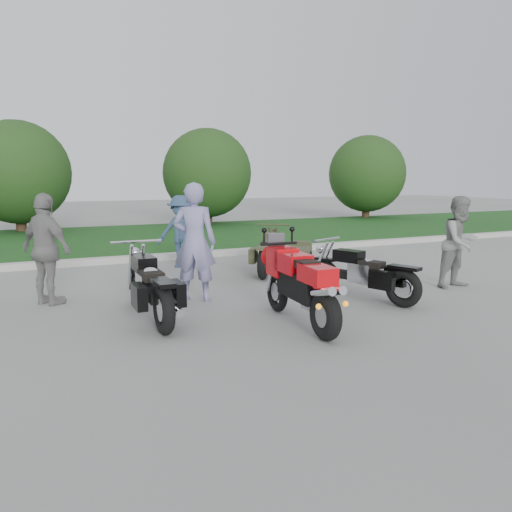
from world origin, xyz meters
name	(u,v)px	position (x,y,z in m)	size (l,w,h in m)	color
ground	(260,324)	(0.00, 0.00, 0.00)	(80.00, 80.00, 0.00)	#989893
curb	(156,257)	(0.00, 6.00, 0.07)	(60.00, 0.30, 0.15)	#B8B6AD
grass_strip	(125,239)	(0.00, 10.15, 0.07)	(60.00, 8.00, 0.14)	#265E20
tree_mid_left	(18,172)	(-3.00, 13.50, 2.19)	(3.60, 3.60, 4.00)	#3F2B1C
tree_mid_right	(207,173)	(4.00, 13.50, 2.19)	(3.60, 3.60, 4.00)	#3F2B1C
tree_far_right	(367,174)	(12.00, 13.50, 2.19)	(3.60, 3.60, 4.00)	#3F2B1C
sportbike_red	(301,283)	(0.48, -0.26, 0.59)	(0.42, 2.11, 1.00)	black
cruiser_left	(151,290)	(-1.31, 0.83, 0.45)	(0.37, 2.27, 0.87)	black
cruiser_right	(367,276)	(2.18, 0.51, 0.41)	(0.91, 2.00, 0.81)	black
cruiser_sidecar	(286,256)	(2.06, 3.10, 0.38)	(1.70, 1.98, 0.82)	black
person_stripe	(195,242)	(-0.38, 1.70, 0.97)	(0.71, 0.46, 1.94)	#8280AF
person_grey	(460,242)	(4.35, 0.63, 0.84)	(0.82, 0.64, 1.68)	gray
person_denim	(181,232)	(0.31, 4.82, 0.81)	(1.05, 0.60, 1.62)	#314968
person_back	(47,249)	(-2.58, 2.43, 0.89)	(1.04, 0.43, 1.78)	gray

